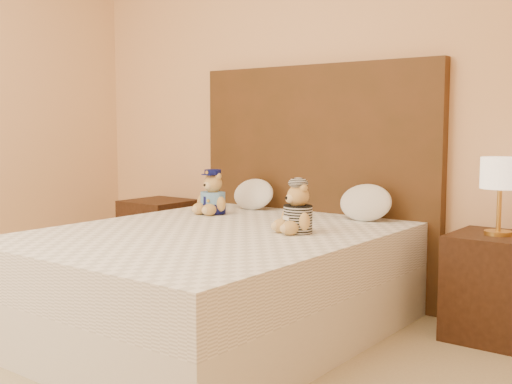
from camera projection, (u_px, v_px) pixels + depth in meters
bed at (214, 281)px, 3.46m from camera, size 1.60×2.00×0.55m
headboard at (315, 181)px, 4.21m from camera, size 1.75×0.08×1.50m
nightstand_left at (159, 236)px, 4.85m from camera, size 0.45×0.45×0.55m
nightstand_right at (496, 287)px, 3.33m from camera, size 0.45×0.45×0.55m
lamp at (500, 177)px, 3.27m from camera, size 0.20×0.20×0.40m
teddy_police at (213, 192)px, 4.06m from camera, size 0.25×0.24×0.28m
teddy_prisoner at (298, 207)px, 3.35m from camera, size 0.31×0.30×0.27m
pillow_left at (253, 193)px, 4.30m from camera, size 0.31×0.20×0.22m
pillow_right at (366, 201)px, 3.79m from camera, size 0.33×0.22×0.24m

